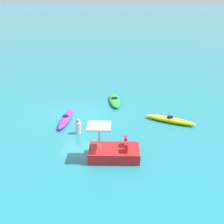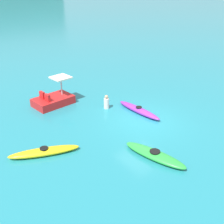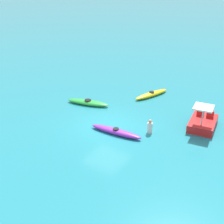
{
  "view_description": "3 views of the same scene",
  "coord_description": "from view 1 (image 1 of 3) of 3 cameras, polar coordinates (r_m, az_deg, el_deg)",
  "views": [
    {
      "loc": [
        -5.24,
        17.8,
        7.31
      ],
      "look_at": [
        -2.33,
        0.7,
        0.66
      ],
      "focal_mm": 49.07,
      "sensor_mm": 36.0,
      "label": 1
    },
    {
      "loc": [
        -9.51,
        -10.44,
        7.44
      ],
      "look_at": [
        -1.24,
        1.31,
        0.41
      ],
      "focal_mm": 45.29,
      "sensor_mm": 36.0,
      "label": 2
    },
    {
      "loc": [
        13.52,
        9.47,
        8.96
      ],
      "look_at": [
        -1.12,
        -0.34,
        0.41
      ],
      "focal_mm": 48.22,
      "sensor_mm": 36.0,
      "label": 3
    }
  ],
  "objects": [
    {
      "name": "kayak_yellow",
      "position": [
        19.06,
        10.75,
        -1.43
      ],
      "size": [
        3.22,
        1.6,
        0.37
      ],
      "color": "yellow",
      "rests_on": "ground_plane"
    },
    {
      "name": "kayak_green",
      "position": [
        22.2,
        0.48,
        2.2
      ],
      "size": [
        1.5,
        3.2,
        0.37
      ],
      "color": "green",
      "rests_on": "ground_plane"
    },
    {
      "name": "person_near_shore",
      "position": [
        17.28,
        -6.34,
        -2.78
      ],
      "size": [
        0.36,
        0.36,
        0.88
      ],
      "color": "silver",
      "rests_on": "ground_plane"
    },
    {
      "name": "ground_plane",
      "position": [
        19.95,
        -6.28,
        -0.65
      ],
      "size": [
        600.0,
        600.0,
        0.0
      ],
      "primitive_type": "plane",
      "color": "teal"
    },
    {
      "name": "kayak_purple",
      "position": [
        19.12,
        -8.62,
        -1.23
      ],
      "size": [
        0.82,
        3.32,
        0.37
      ],
      "color": "purple",
      "rests_on": "ground_plane"
    },
    {
      "name": "pedal_boat_red",
      "position": [
        14.71,
        0.31,
        -7.32
      ],
      "size": [
        2.61,
        1.84,
        1.68
      ],
      "color": "red",
      "rests_on": "ground_plane"
    }
  ]
}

